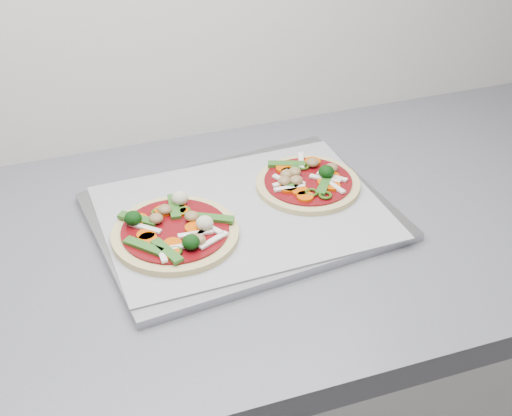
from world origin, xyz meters
name	(u,v)px	position (x,y,z in m)	size (l,w,h in m)	color
base_cabinet	(473,376)	(0.00, 1.30, 0.43)	(3.60, 0.60, 0.86)	silver
baking_tray	(243,216)	(-0.46, 1.33, 0.91)	(0.42, 0.31, 0.01)	#98989D
parchment	(243,212)	(-0.46, 1.33, 0.91)	(0.40, 0.29, 0.00)	#A5A5AA
pizza_left	(175,231)	(-0.57, 1.30, 0.92)	(0.24, 0.24, 0.03)	tan
pizza_right	(308,182)	(-0.35, 1.36, 0.92)	(0.20, 0.20, 0.03)	tan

